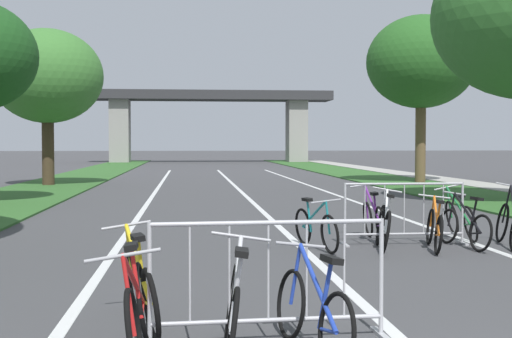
# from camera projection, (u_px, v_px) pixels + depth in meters

# --- Properties ---
(grass_verge_left) EXTENTS (3.39, 70.50, 0.05)m
(grass_verge_left) POSITION_uv_depth(u_px,v_px,m) (70.00, 181.00, 30.96)
(grass_verge_left) COLOR #2D5B26
(grass_verge_left) RESTS_ON ground
(grass_verge_right) EXTENTS (3.39, 70.50, 0.05)m
(grass_verge_right) POSITION_uv_depth(u_px,v_px,m) (381.00, 179.00, 32.37)
(grass_verge_right) COLOR #2D5B26
(grass_verge_right) RESTS_ON ground
(sidewalk_path_right) EXTENTS (1.70, 70.50, 0.08)m
(sidewalk_path_right) POSITION_uv_depth(u_px,v_px,m) (433.00, 178.00, 32.61)
(sidewalk_path_right) COLOR #9E9B93
(sidewalk_path_right) RESTS_ON ground
(lane_stripe_center) EXTENTS (0.14, 40.79, 0.01)m
(lane_stripe_center) POSITION_uv_depth(u_px,v_px,m) (243.00, 194.00, 23.26)
(lane_stripe_center) COLOR silver
(lane_stripe_center) RESTS_ON ground
(lane_stripe_right_lane) EXTENTS (0.14, 40.79, 0.01)m
(lane_stripe_right_lane) POSITION_uv_depth(u_px,v_px,m) (331.00, 193.00, 23.56)
(lane_stripe_right_lane) COLOR silver
(lane_stripe_right_lane) RESTS_ON ground
(lane_stripe_left_lane) EXTENTS (0.14, 40.79, 0.01)m
(lane_stripe_left_lane) POSITION_uv_depth(u_px,v_px,m) (154.00, 194.00, 22.97)
(lane_stripe_left_lane) COLOR silver
(lane_stripe_left_lane) RESTS_ON ground
(overpass_bridge) EXTENTS (21.60, 3.63, 6.31)m
(overpass_bridge) POSITION_uv_depth(u_px,v_px,m) (209.00, 111.00, 60.75)
(overpass_bridge) COLOR #2D2D30
(overpass_bridge) RESTS_ON ground
(tree_left_maple_mid) EXTENTS (4.40, 4.40, 6.26)m
(tree_left_maple_mid) POSITION_uv_depth(u_px,v_px,m) (47.00, 77.00, 27.28)
(tree_left_maple_mid) COLOR #3D2D1E
(tree_left_maple_mid) RESTS_ON ground
(tree_right_oak_mid) EXTENTS (4.63, 4.63, 7.13)m
(tree_right_oak_mid) POSITION_uv_depth(u_px,v_px,m) (421.00, 62.00, 29.10)
(tree_right_oak_mid) COLOR brown
(tree_right_oak_mid) RESTS_ON ground
(crowd_barrier_nearest) EXTENTS (2.11, 0.54, 1.05)m
(crowd_barrier_nearest) POSITION_uv_depth(u_px,v_px,m) (268.00, 282.00, 5.94)
(crowd_barrier_nearest) COLOR #ADADB2
(crowd_barrier_nearest) RESTS_ON ground
(crowd_barrier_second) EXTENTS (2.10, 0.45, 1.05)m
(crowd_barrier_second) POSITION_uv_depth(u_px,v_px,m) (404.00, 214.00, 11.59)
(crowd_barrier_second) COLOR #ADADB2
(crowd_barrier_second) RESTS_ON ground
(bicycle_black_0) EXTENTS (0.42, 1.56, 0.91)m
(bicycle_black_0) POSITION_uv_depth(u_px,v_px,m) (464.00, 227.00, 11.25)
(bicycle_black_0) COLOR black
(bicycle_black_0) RESTS_ON ground
(bicycle_purple_1) EXTENTS (0.54, 1.64, 1.00)m
(bicycle_purple_1) POSITION_uv_depth(u_px,v_px,m) (374.00, 220.00, 12.06)
(bicycle_purple_1) COLOR black
(bicycle_purple_1) RESTS_ON ground
(bicycle_silver_2) EXTENTS (0.51, 1.66, 0.97)m
(bicycle_silver_2) POSITION_uv_depth(u_px,v_px,m) (232.00, 311.00, 5.45)
(bicycle_silver_2) COLOR black
(bicycle_silver_2) RESTS_ON ground
(bicycle_green_3) EXTENTS (0.47, 1.68, 0.96)m
(bicycle_green_3) POSITION_uv_depth(u_px,v_px,m) (460.00, 219.00, 12.27)
(bicycle_green_3) COLOR black
(bicycle_green_3) RESTS_ON ground
(bicycle_teal_4) EXTENTS (0.56, 1.64, 0.85)m
(bicycle_teal_4) POSITION_uv_depth(u_px,v_px,m) (315.00, 228.00, 11.09)
(bicycle_teal_4) COLOR black
(bicycle_teal_4) RESTS_ON ground
(bicycle_white_5) EXTENTS (0.69, 1.71, 1.00)m
(bicycle_white_5) POSITION_uv_depth(u_px,v_px,m) (383.00, 226.00, 10.97)
(bicycle_white_5) COLOR black
(bicycle_white_5) RESTS_ON ground
(bicycle_yellow_6) EXTENTS (0.66, 1.64, 0.95)m
(bicycle_yellow_6) POSITION_uv_depth(u_px,v_px,m) (141.00, 289.00, 6.37)
(bicycle_yellow_6) COLOR black
(bicycle_yellow_6) RESTS_ON ground
(bicycle_red_7) EXTENTS (0.54, 1.74, 0.97)m
(bicycle_red_7) POSITION_uv_depth(u_px,v_px,m) (138.00, 313.00, 5.38)
(bicycle_red_7) COLOR black
(bicycle_red_7) RESTS_ON ground
(bicycle_orange_8) EXTENTS (0.67, 1.67, 0.86)m
(bicycle_orange_8) POSITION_uv_depth(u_px,v_px,m) (435.00, 228.00, 11.05)
(bicycle_orange_8) COLOR black
(bicycle_orange_8) RESTS_ON ground
(bicycle_blue_9) EXTENTS (0.47, 1.56, 0.88)m
(bicycle_blue_9) POSITION_uv_depth(u_px,v_px,m) (313.00, 312.00, 5.55)
(bicycle_blue_9) COLOR black
(bicycle_blue_9) RESTS_ON ground
(bicycle_black_10) EXTENTS (0.74, 1.70, 1.05)m
(bicycle_black_10) POSITION_uv_depth(u_px,v_px,m) (510.00, 224.00, 11.32)
(bicycle_black_10) COLOR black
(bicycle_black_10) RESTS_ON ground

